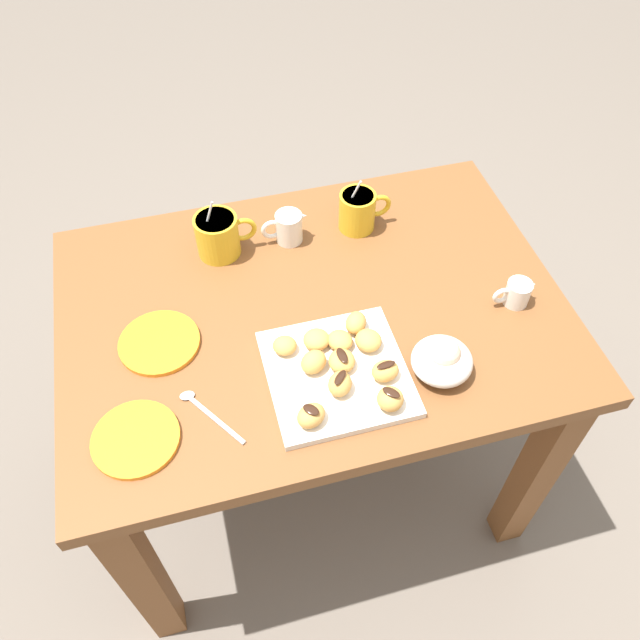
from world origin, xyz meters
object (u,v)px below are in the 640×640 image
at_px(beignet_3, 340,341).
at_px(beignet_8, 385,371).
at_px(beignet_6, 390,399).
at_px(beignet_9, 285,346).
at_px(coffee_mug_mustard_left, 218,234).
at_px(beignet_7, 342,361).
at_px(ice_cream_bowl, 442,359).
at_px(chocolate_sauce_pitcher, 517,292).
at_px(pastry_plate_square, 338,373).
at_px(beignet_0, 311,415).
at_px(cream_pitcher_white, 289,226).
at_px(saucer_orange_right, 159,343).
at_px(beignet_10, 316,339).
at_px(dining_table, 313,347).
at_px(beignet_1, 368,340).
at_px(beignet_2, 340,384).
at_px(beignet_5, 314,362).
at_px(saucer_orange_left, 136,439).
at_px(beignet_4, 356,323).
at_px(coffee_mug_mustard_right, 358,210).

bearing_deg(beignet_3, beignet_8, -56.59).
xyz_separation_m(beignet_6, beignet_9, (-0.15, 0.17, -0.00)).
height_order(coffee_mug_mustard_left, beignet_7, coffee_mug_mustard_left).
height_order(ice_cream_bowl, chocolate_sauce_pitcher, ice_cream_bowl).
distance_m(pastry_plate_square, beignet_0, 0.12).
distance_m(beignet_6, beignet_7, 0.12).
relative_size(cream_pitcher_white, saucer_orange_right, 0.65).
height_order(beignet_7, beignet_10, beignet_7).
bearing_deg(dining_table, beignet_10, -100.94).
height_order(pastry_plate_square, beignet_8, beignet_8).
relative_size(ice_cream_bowl, beignet_3, 2.28).
relative_size(chocolate_sauce_pitcher, beignet_9, 1.97).
distance_m(coffee_mug_mustard_left, saucer_orange_right, 0.28).
bearing_deg(beignet_1, beignet_6, -91.51).
height_order(dining_table, beignet_7, beignet_7).
bearing_deg(beignet_2, beignet_5, 119.08).
height_order(coffee_mug_mustard_left, ice_cream_bowl, coffee_mug_mustard_left).
bearing_deg(saucer_orange_right, beignet_3, -17.50).
bearing_deg(beignet_7, cream_pitcher_white, 91.83).
bearing_deg(beignet_3, beignet_6, -72.30).
xyz_separation_m(beignet_8, beignet_9, (-0.17, 0.11, -0.00)).
bearing_deg(beignet_6, cream_pitcher_white, 98.38).
bearing_deg(cream_pitcher_white, beignet_10, -93.70).
xyz_separation_m(saucer_orange_left, beignet_4, (0.44, 0.13, 0.03)).
bearing_deg(beignet_1, chocolate_sauce_pitcher, 6.95).
distance_m(cream_pitcher_white, beignet_3, 0.33).
relative_size(saucer_orange_right, beignet_5, 3.01).
xyz_separation_m(chocolate_sauce_pitcher, beignet_6, (-0.34, -0.18, 0.01)).
height_order(beignet_3, beignet_5, beignet_5).
xyz_separation_m(saucer_orange_right, beignet_5, (0.28, -0.15, 0.03)).
distance_m(beignet_2, beignet_9, 0.14).
xyz_separation_m(beignet_0, beignet_10, (0.05, 0.16, -0.00)).
relative_size(coffee_mug_mustard_right, beignet_6, 2.82).
xyz_separation_m(coffee_mug_mustard_left, beignet_8, (0.24, -0.43, -0.02)).
height_order(coffee_mug_mustard_left, beignet_1, coffee_mug_mustard_left).
bearing_deg(coffee_mug_mustard_right, saucer_orange_right, -154.70).
relative_size(dining_table, beignet_3, 20.35).
bearing_deg(saucer_orange_right, chocolate_sauce_pitcher, -6.39).
height_order(coffee_mug_mustard_left, saucer_orange_left, coffee_mug_mustard_left).
bearing_deg(beignet_8, beignet_10, 134.34).
bearing_deg(beignet_2, beignet_9, 123.64).
bearing_deg(pastry_plate_square, coffee_mug_mustard_left, 112.14).
bearing_deg(beignet_3, chocolate_sauce_pitcher, 3.80).
bearing_deg(dining_table, coffee_mug_mustard_right, 52.57).
relative_size(pastry_plate_square, beignet_3, 5.11).
bearing_deg(beignet_8, beignet_1, 95.93).
distance_m(coffee_mug_mustard_right, beignet_5, 0.42).
height_order(dining_table, beignet_3, beignet_3).
relative_size(pastry_plate_square, saucer_orange_left, 1.67).
bearing_deg(beignet_7, chocolate_sauce_pitcher, 10.52).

